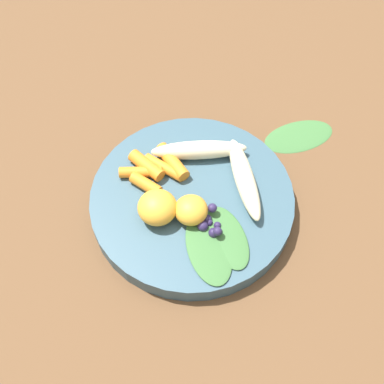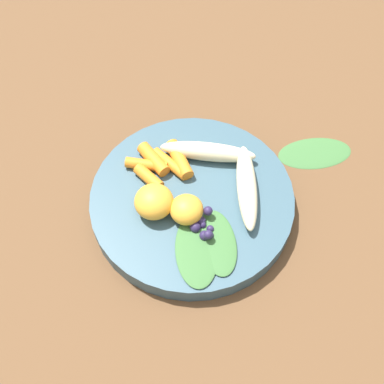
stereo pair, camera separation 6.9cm
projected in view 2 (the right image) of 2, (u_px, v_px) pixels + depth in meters
name	position (u px, v px, depth m)	size (l,w,h in m)	color
ground_plane	(192.00, 207.00, 0.73)	(2.40, 2.40, 0.00)	brown
bowl	(192.00, 201.00, 0.71)	(0.29, 0.29, 0.03)	#385666
banana_peeled_left	(208.00, 152.00, 0.73)	(0.14, 0.03, 0.03)	beige
banana_peeled_right	(247.00, 187.00, 0.69)	(0.14, 0.03, 0.03)	beige
orange_segment_near	(187.00, 209.00, 0.67)	(0.05, 0.05, 0.03)	#F4A833
orange_segment_far	(154.00, 202.00, 0.67)	(0.05, 0.05, 0.04)	#F4A833
carrot_front	(179.00, 159.00, 0.72)	(0.02, 0.02, 0.06)	orange
carrot_mid_left	(170.00, 164.00, 0.72)	(0.01, 0.01, 0.06)	orange
carrot_mid_right	(153.00, 159.00, 0.72)	(0.02, 0.02, 0.06)	orange
carrot_rear	(146.00, 165.00, 0.72)	(0.02, 0.02, 0.06)	orange
carrot_small	(149.00, 178.00, 0.71)	(0.02, 0.02, 0.05)	orange
blueberry_pile	(202.00, 226.00, 0.67)	(0.04, 0.04, 0.02)	#2D234C
kale_leaf_left	(197.00, 250.00, 0.65)	(0.11, 0.06, 0.01)	#3D7038
kale_leaf_right	(218.00, 242.00, 0.66)	(0.10, 0.05, 0.01)	#3D7038
kale_leaf_stray	(315.00, 152.00, 0.78)	(0.12, 0.06, 0.01)	#3D7038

